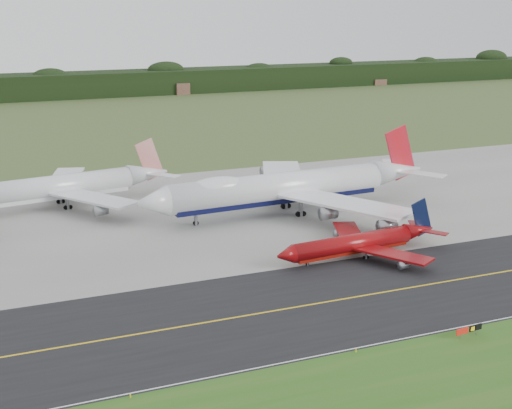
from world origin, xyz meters
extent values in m
plane|color=#3C4B23|center=(0.00, 0.00, 0.00)|extent=(600.00, 600.00, 0.00)
cube|color=#245719|center=(0.00, -35.00, 0.01)|extent=(400.00, 30.00, 0.01)
cube|color=black|center=(0.00, -4.00, 0.01)|extent=(400.00, 32.00, 0.02)
cube|color=gray|center=(0.00, 51.00, 0.01)|extent=(400.00, 78.00, 0.01)
cube|color=gold|center=(0.00, -4.00, 0.03)|extent=(400.00, 0.40, 0.00)
cube|color=silver|center=(0.00, -19.50, 0.03)|extent=(400.00, 0.25, 0.00)
cube|color=black|center=(0.00, 275.00, 6.00)|extent=(700.00, 24.00, 12.00)
cylinder|color=silver|center=(12.88, 43.46, 6.27)|extent=(51.28, 9.44, 6.47)
cube|color=black|center=(12.88, 43.46, 4.17)|extent=(48.64, 7.68, 2.27)
cone|color=silver|center=(-15.75, 41.79, 6.27)|extent=(6.74, 6.84, 6.47)
cone|color=silver|center=(45.04, 45.34, 6.76)|extent=(13.81, 7.25, 6.47)
ellipsoid|color=silver|center=(-1.37, 42.63, 8.05)|extent=(13.51, 6.27, 4.13)
cube|color=silver|center=(22.56, 29.58, 5.14)|extent=(21.80, 29.76, 0.56)
cube|color=silver|center=(20.87, 58.38, 5.14)|extent=(19.20, 30.21, 0.56)
cube|color=red|center=(45.76, 45.39, 11.16)|extent=(9.32, 1.06, 13.41)
cylinder|color=gray|center=(18.55, 29.97, 3.37)|extent=(3.69, 2.92, 2.72)
cylinder|color=gray|center=(16.94, 57.52, 3.37)|extent=(3.69, 2.92, 2.72)
cylinder|color=gray|center=(25.12, 17.79, 3.37)|extent=(3.69, 2.92, 2.72)
cylinder|color=gray|center=(22.05, 70.39, 3.37)|extent=(3.69, 2.92, 2.72)
cylinder|color=black|center=(-6.46, 42.33, 0.58)|extent=(1.19, 0.59, 1.17)
cylinder|color=slate|center=(17.16, 40.15, 2.16)|extent=(0.96, 0.96, 4.33)
cylinder|color=black|center=(17.16, 40.15, 0.58)|extent=(1.20, 0.65, 1.17)
cylinder|color=slate|center=(16.74, 47.26, 2.16)|extent=(0.96, 0.96, 4.33)
cylinder|color=black|center=(16.74, 47.26, 0.58)|extent=(1.20, 0.65, 1.17)
cylinder|color=maroon|center=(14.29, 12.59, 2.75)|extent=(25.16, 5.64, 3.38)
cube|color=maroon|center=(14.29, 12.59, 1.66)|extent=(23.84, 4.68, 1.18)
cone|color=maroon|center=(0.31, 11.31, 2.75)|extent=(3.41, 3.65, 3.38)
cone|color=maroon|center=(29.99, 14.03, 3.01)|extent=(6.86, 3.96, 3.38)
cube|color=maroon|center=(19.19, 6.06, 2.16)|extent=(10.89, 14.28, 0.38)
cube|color=maroon|center=(17.92, 19.90, 2.16)|extent=(8.94, 14.60, 0.38)
cube|color=#0B1333|center=(30.46, 14.07, 5.55)|extent=(5.33, 0.75, 7.68)
cylinder|color=gray|center=(19.24, 2.73, 1.24)|extent=(1.97, 1.58, 1.42)
cylinder|color=gray|center=(17.36, 23.19, 1.24)|extent=(1.97, 1.58, 1.42)
cylinder|color=black|center=(4.85, 11.73, 0.30)|extent=(0.63, 0.33, 0.61)
cylinder|color=slate|center=(16.45, 10.92, 0.87)|extent=(0.51, 0.51, 1.74)
cylinder|color=black|center=(16.45, 10.92, 0.30)|extent=(0.63, 0.36, 0.61)
cylinder|color=slate|center=(16.11, 14.62, 0.87)|extent=(0.51, 0.51, 1.74)
cylinder|color=black|center=(16.11, 14.62, 0.30)|extent=(0.63, 0.36, 0.61)
cylinder|color=silver|center=(-33.30, 67.80, 4.93)|extent=(38.48, 11.10, 5.29)
cube|color=silver|center=(-33.30, 67.80, 3.21)|extent=(36.40, 9.50, 1.85)
cone|color=silver|center=(-9.50, 71.51, 5.33)|extent=(10.75, 6.78, 5.29)
cube|color=silver|center=(-25.02, 58.04, 4.00)|extent=(17.88, 21.97, 0.48)
cube|color=silver|center=(-28.38, 79.62, 4.00)|extent=(12.69, 22.89, 0.48)
cube|color=#B5180C|center=(-8.91, 71.60, 8.76)|extent=(7.28, 1.54, 10.53)
cylinder|color=gray|center=(-24.54, 52.83, 2.56)|extent=(3.20, 2.64, 2.22)
cylinder|color=gray|center=(-29.50, 84.73, 2.56)|extent=(3.20, 2.64, 2.22)
cylinder|color=slate|center=(-29.84, 65.40, 1.67)|extent=(0.85, 0.85, 3.34)
cylinder|color=black|center=(-29.84, 65.40, 0.48)|extent=(1.02, 0.62, 0.95)
cylinder|color=slate|center=(-30.74, 71.15, 1.67)|extent=(0.85, 0.85, 3.34)
cylinder|color=black|center=(-30.74, 71.15, 0.48)|extent=(1.02, 0.62, 0.95)
cylinder|color=slate|center=(11.95, -22.55, 0.34)|extent=(0.12, 0.12, 0.68)
cylinder|color=slate|center=(14.86, -22.24, 0.34)|extent=(0.12, 0.12, 0.68)
cube|color=#9C150C|center=(12.24, -22.52, 1.12)|extent=(2.15, 0.40, 0.88)
cube|color=black|center=(14.08, -22.32, 1.12)|extent=(0.99, 0.28, 0.88)
cube|color=black|center=(15.24, -22.20, 1.12)|extent=(1.18, 0.30, 0.88)
cylinder|color=yellow|center=(-34.42, -20.50, 0.25)|extent=(0.16, 0.16, 0.50)
cylinder|color=yellow|center=(-3.65, -20.50, 0.25)|extent=(0.16, 0.16, 0.50)
camera|label=1|loc=(-48.97, -96.14, 45.27)|focal=50.00mm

